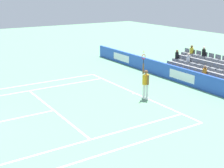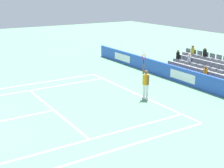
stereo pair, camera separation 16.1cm
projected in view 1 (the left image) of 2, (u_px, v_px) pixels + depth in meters
line_baseline at (135, 93)px, 19.76m from camera, size 10.97×0.10×0.01m
line_service at (54, 110)px, 16.93m from camera, size 8.23×0.10×0.01m
line_singles_sideline_left at (22, 92)px, 20.01m from camera, size 0.10×11.89×0.01m
line_singles_sideline_right at (81, 142)px, 13.37m from camera, size 0.10×11.89×0.01m
line_doubles_sideline_left at (16, 87)px, 21.12m from camera, size 0.10×11.89×0.01m
line_doubles_sideline_right at (97, 156)px, 12.27m from camera, size 0.10×11.89×0.01m
line_centre_mark at (134, 93)px, 19.71m from camera, size 0.10×0.20×0.01m
sponsor_barrier at (183, 76)px, 21.73m from camera, size 22.38×0.22×1.08m
tennis_player at (146, 83)px, 18.49m from camera, size 0.53×0.40×2.85m
stadium_stand at (206, 71)px, 22.92m from camera, size 6.20×2.85×2.17m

